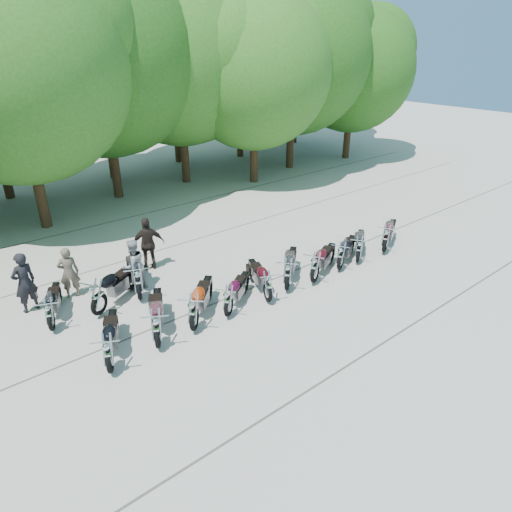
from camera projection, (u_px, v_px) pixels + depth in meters
ground at (288, 305)px, 13.78m from camera, size 90.00×90.00×0.00m
tree_3 at (13, 67)px, 16.79m from camera, size 8.70×8.70×10.67m
tree_4 at (100, 54)px, 20.30m from camera, size 9.13×9.13×11.20m
tree_5 at (178, 54)px, 22.75m from camera, size 9.04×9.04×11.10m
tree_6 at (254, 70)px, 23.11m from camera, size 8.00×8.00×9.82m
tree_7 at (293, 55)px, 25.63m from camera, size 8.79×8.79×10.79m
tree_8 at (353, 70)px, 28.28m from camera, size 7.53×7.53×9.25m
tree_12 at (100, 71)px, 23.77m from camera, size 7.88×7.88×9.67m
tree_13 at (172, 61)px, 27.14m from camera, size 8.31×8.31×10.20m
tree_14 at (239, 63)px, 28.56m from camera, size 8.02×8.02×9.84m
tree_15 at (297, 42)px, 32.10m from camera, size 9.67×9.67×11.86m
motorcycle_0 at (108, 352)px, 10.75m from camera, size 1.60×2.24×1.24m
motorcycle_1 at (157, 327)px, 11.60m from camera, size 1.75×2.36×1.31m
motorcycle_2 at (194, 311)px, 12.29m from camera, size 2.16×2.08×1.30m
motorcycle_3 at (228, 300)px, 12.95m from camera, size 2.05×1.66×1.16m
motorcycle_4 at (268, 285)px, 13.67m from camera, size 1.39×2.20×1.20m
motorcycle_5 at (288, 273)px, 14.27m from camera, size 2.18×2.00×1.29m
motorcycle_6 at (315, 266)px, 14.72m from camera, size 2.33×1.55×1.27m
motorcycle_7 at (341, 255)px, 15.56m from camera, size 2.17×1.51×1.19m
motorcycle_8 at (359, 249)px, 16.08m from camera, size 2.01×1.69×1.15m
motorcycle_9 at (386, 238)px, 16.80m from camera, size 2.33×1.64×1.28m
motorcycle_10 at (50, 313)px, 12.32m from camera, size 1.40×2.12×1.15m
motorcycle_11 at (98, 296)px, 12.97m from camera, size 2.40×1.82×1.33m
motorcycle_12 at (138, 281)px, 13.73m from camera, size 1.63×2.56×1.39m
rider_0 at (25, 283)px, 13.14m from camera, size 0.76×0.59×1.86m
rider_1 at (133, 265)px, 14.28m from camera, size 0.95×0.81×1.72m
rider_2 at (148, 244)px, 15.57m from camera, size 1.19×0.79×1.88m
rider_3 at (69, 273)px, 13.92m from camera, size 0.70×0.57×1.66m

